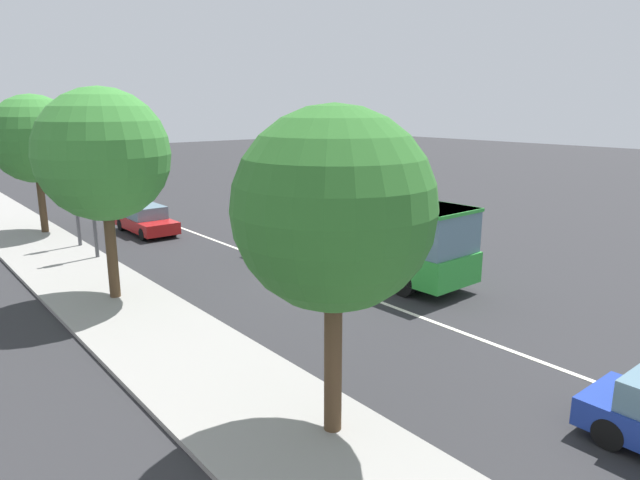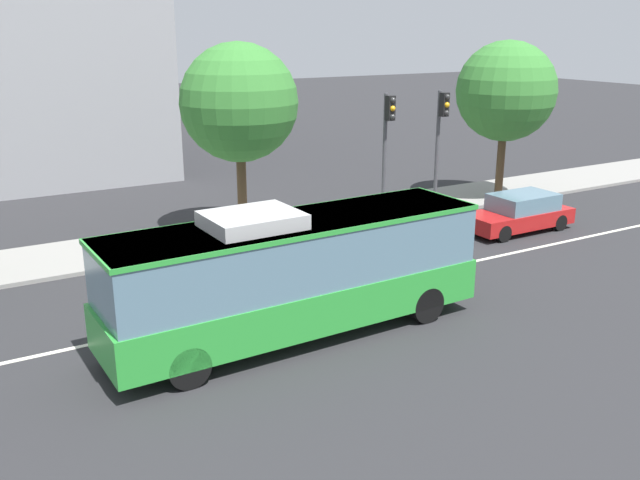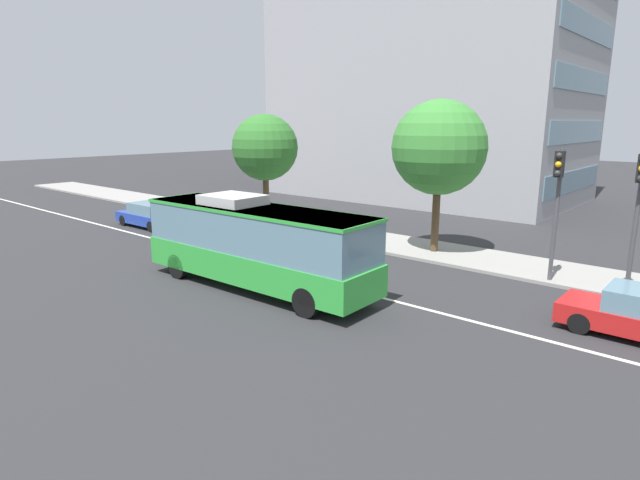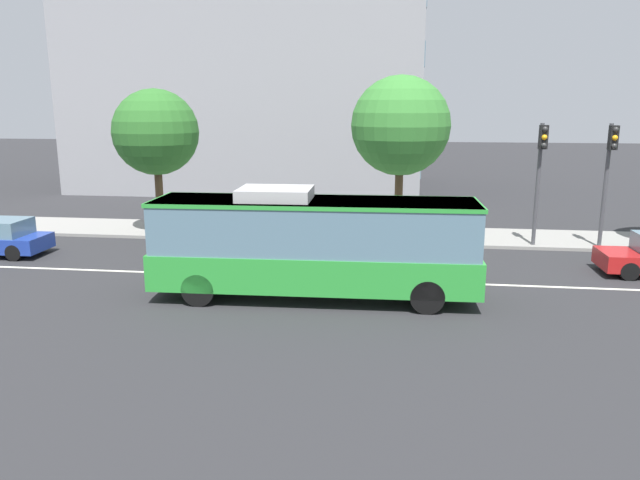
{
  "view_description": "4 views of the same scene",
  "coord_description": "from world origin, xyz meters",
  "px_view_note": "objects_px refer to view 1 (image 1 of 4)",
  "views": [
    {
      "loc": [
        -16.03,
        13.13,
        6.6
      ],
      "look_at": [
        -0.02,
        0.15,
        1.64
      ],
      "focal_mm": 31.6,
      "sensor_mm": 36.0,
      "label": 1
    },
    {
      "loc": [
        -7.48,
        -16.61,
        7.68
      ],
      "look_at": [
        2.37,
        0.32,
        1.61
      ],
      "focal_mm": 38.72,
      "sensor_mm": 36.0,
      "label": 2
    },
    {
      "loc": [
        14.26,
        -14.78,
        6.15
      ],
      "look_at": [
        1.37,
        0.26,
        1.62
      ],
      "focal_mm": 28.94,
      "sensor_mm": 36.0,
      "label": 3
    },
    {
      "loc": [
        2.73,
        -19.99,
        5.94
      ],
      "look_at": [
        0.25,
        -0.74,
        1.55
      ],
      "focal_mm": 33.76,
      "sensor_mm": 36.0,
      "label": 4
    }
  ],
  "objects_px": {
    "traffic_light_near_corner": "(76,173)",
    "street_tree_kerbside_right": "(35,139)",
    "street_tree_kerbside_centre": "(103,155)",
    "sedan_red": "(145,219)",
    "transit_bus": "(359,227)",
    "traffic_light_mid_block": "(94,178)",
    "street_tree_kerbside_left": "(334,210)"
  },
  "relations": [
    {
      "from": "transit_bus",
      "to": "traffic_light_mid_block",
      "type": "bearing_deg",
      "value": 41.42
    },
    {
      "from": "sedan_red",
      "to": "street_tree_kerbside_left",
      "type": "distance_m",
      "value": 21.37
    },
    {
      "from": "street_tree_kerbside_left",
      "to": "traffic_light_near_corner",
      "type": "bearing_deg",
      "value": -2.64
    },
    {
      "from": "traffic_light_mid_block",
      "to": "street_tree_kerbside_centre",
      "type": "bearing_deg",
      "value": -106.18
    },
    {
      "from": "street_tree_kerbside_centre",
      "to": "sedan_red",
      "type": "bearing_deg",
      "value": -27.71
    },
    {
      "from": "traffic_light_near_corner",
      "to": "street_tree_kerbside_right",
      "type": "xyz_separation_m",
      "value": [
        4.19,
        0.67,
        1.36
      ]
    },
    {
      "from": "transit_bus",
      "to": "street_tree_kerbside_right",
      "type": "distance_m",
      "value": 17.55
    },
    {
      "from": "sedan_red",
      "to": "traffic_light_near_corner",
      "type": "xyz_separation_m",
      "value": [
        -1.17,
        3.56,
        2.84
      ]
    },
    {
      "from": "sedan_red",
      "to": "street_tree_kerbside_left",
      "type": "xyz_separation_m",
      "value": [
        -20.52,
        4.45,
        3.96
      ]
    },
    {
      "from": "street_tree_kerbside_left",
      "to": "street_tree_kerbside_right",
      "type": "bearing_deg",
      "value": -0.55
    },
    {
      "from": "street_tree_kerbside_right",
      "to": "sedan_red",
      "type": "bearing_deg",
      "value": -125.54
    },
    {
      "from": "traffic_light_near_corner",
      "to": "street_tree_kerbside_centre",
      "type": "relative_size",
      "value": 0.72
    },
    {
      "from": "sedan_red",
      "to": "street_tree_kerbside_left",
      "type": "relative_size",
      "value": 0.68
    },
    {
      "from": "traffic_light_near_corner",
      "to": "street_tree_kerbside_left",
      "type": "relative_size",
      "value": 0.78
    },
    {
      "from": "sedan_red",
      "to": "street_tree_kerbside_right",
      "type": "height_order",
      "value": "street_tree_kerbside_right"
    },
    {
      "from": "street_tree_kerbside_centre",
      "to": "transit_bus",
      "type": "bearing_deg",
      "value": -105.79
    },
    {
      "from": "sedan_red",
      "to": "street_tree_kerbside_centre",
      "type": "xyz_separation_m",
      "value": [
        -9.53,
        5.01,
        4.28
      ]
    },
    {
      "from": "transit_bus",
      "to": "street_tree_kerbside_left",
      "type": "distance_m",
      "value": 12.34
    },
    {
      "from": "street_tree_kerbside_right",
      "to": "traffic_light_near_corner",
      "type": "bearing_deg",
      "value": -170.95
    },
    {
      "from": "sedan_red",
      "to": "transit_bus",
      "type": "bearing_deg",
      "value": 18.59
    },
    {
      "from": "street_tree_kerbside_right",
      "to": "transit_bus",
      "type": "bearing_deg",
      "value": -151.18
    },
    {
      "from": "sedan_red",
      "to": "street_tree_kerbside_centre",
      "type": "relative_size",
      "value": 0.63
    },
    {
      "from": "traffic_light_near_corner",
      "to": "street_tree_kerbside_right",
      "type": "bearing_deg",
      "value": 94.8
    },
    {
      "from": "traffic_light_near_corner",
      "to": "traffic_light_mid_block",
      "type": "relative_size",
      "value": 1.0
    },
    {
      "from": "traffic_light_near_corner",
      "to": "transit_bus",
      "type": "bearing_deg",
      "value": -59.26
    },
    {
      "from": "traffic_light_near_corner",
      "to": "street_tree_kerbside_centre",
      "type": "distance_m",
      "value": 8.61
    },
    {
      "from": "traffic_light_near_corner",
      "to": "traffic_light_mid_block",
      "type": "bearing_deg",
      "value": -95.51
    },
    {
      "from": "street_tree_kerbside_centre",
      "to": "street_tree_kerbside_right",
      "type": "height_order",
      "value": "street_tree_kerbside_centre"
    },
    {
      "from": "street_tree_kerbside_centre",
      "to": "street_tree_kerbside_right",
      "type": "distance_m",
      "value": 12.58
    },
    {
      "from": "traffic_light_near_corner",
      "to": "street_tree_kerbside_right",
      "type": "height_order",
      "value": "street_tree_kerbside_right"
    },
    {
      "from": "transit_bus",
      "to": "street_tree_kerbside_right",
      "type": "relative_size",
      "value": 1.41
    },
    {
      "from": "traffic_light_near_corner",
      "to": "street_tree_kerbside_left",
      "type": "bearing_deg",
      "value": -96.9
    }
  ]
}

